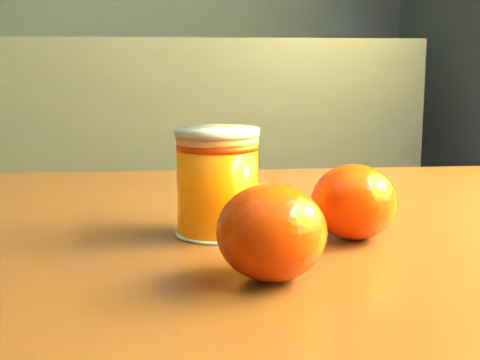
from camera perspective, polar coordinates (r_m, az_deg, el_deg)
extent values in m
cube|color=brown|center=(0.57, 3.21, -6.42)|extent=(0.99, 0.72, 0.04)
cylinder|color=#E06204|center=(0.56, -1.94, -0.78)|extent=(0.07, 0.07, 0.08)
cylinder|color=#FCA366|center=(0.55, -1.96, 3.49)|extent=(0.07, 0.07, 0.01)
cylinder|color=silver|center=(0.55, -1.97, 4.04)|extent=(0.07, 0.07, 0.00)
ellipsoid|color=#E23704|center=(0.44, 2.71, -4.47)|extent=(0.08, 0.08, 0.06)
ellipsoid|color=#E23704|center=(0.55, 9.69, -1.85)|extent=(0.08, 0.08, 0.06)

